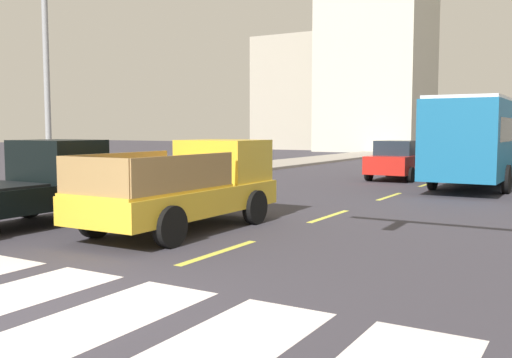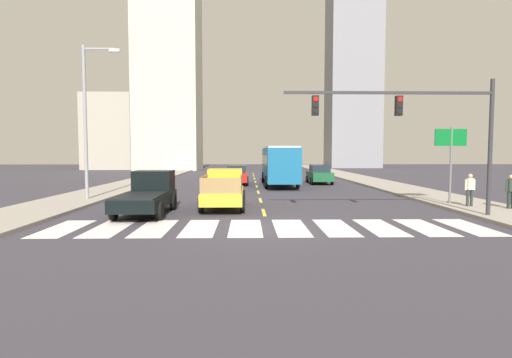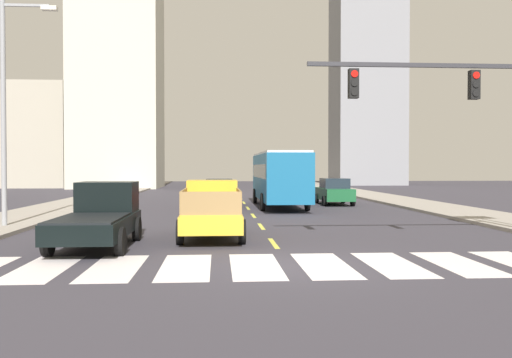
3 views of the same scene
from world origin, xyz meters
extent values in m
plane|color=#37343D|center=(0.00, 0.00, 0.00)|extent=(160.00, 160.00, 0.00)
cube|color=gray|center=(-10.98, 18.00, 0.07)|extent=(3.77, 110.00, 0.15)
cube|color=silver|center=(0.86, 0.00, 0.00)|extent=(1.22, 3.66, 0.01)
cube|color=silver|center=(2.58, 0.00, 0.00)|extent=(1.22, 3.66, 0.01)
cube|color=#D3CE46|center=(0.00, 4.00, 0.00)|extent=(0.16, 2.40, 0.01)
cube|color=#D3CE46|center=(0.00, 9.00, 0.00)|extent=(0.16, 2.40, 0.01)
cube|color=#D3CE46|center=(0.00, 14.00, 0.00)|extent=(0.16, 2.40, 0.01)
cube|color=#D3CE46|center=(0.00, 19.00, 0.00)|extent=(0.16, 2.40, 0.01)
cube|color=#D3CE46|center=(0.00, 24.00, 0.00)|extent=(0.16, 2.40, 0.01)
cube|color=#D3CE46|center=(0.00, 29.00, 0.00)|extent=(0.16, 2.40, 0.01)
cube|color=#D3CE46|center=(0.00, 34.00, 0.00)|extent=(0.16, 2.40, 0.01)
cube|color=#D3CE46|center=(0.00, 39.00, 0.00)|extent=(0.16, 2.40, 0.01)
cube|color=gold|center=(-2.00, 5.44, 0.68)|extent=(1.96, 5.20, 0.56)
cube|color=gold|center=(-2.00, 7.14, 1.46)|extent=(1.84, 1.60, 1.00)
cube|color=#19232D|center=(-2.00, 7.58, 1.64)|extent=(1.72, 0.08, 0.56)
cube|color=gold|center=(-2.00, 4.49, 0.99)|extent=(1.84, 3.30, 0.06)
cylinder|color=black|center=(-2.98, 7.00, 0.40)|extent=(0.22, 0.80, 0.80)
cylinder|color=black|center=(-1.02, 7.00, 0.40)|extent=(0.22, 0.80, 0.80)
cylinder|color=black|center=(-2.98, 3.88, 0.40)|extent=(0.22, 0.80, 0.80)
cylinder|color=black|center=(-1.02, 3.88, 0.40)|extent=(0.22, 0.80, 0.80)
cube|color=olive|center=(-2.90, 4.49, 1.37)|extent=(0.06, 3.17, 0.70)
cube|color=olive|center=(-1.09, 4.49, 1.37)|extent=(0.06, 3.17, 0.70)
cube|color=olive|center=(-2.00, 2.91, 1.37)|extent=(1.80, 0.06, 0.70)
cube|color=black|center=(-5.46, 5.09, 1.46)|extent=(1.84, 1.60, 1.00)
cube|color=#19232D|center=(-5.46, 5.53, 1.64)|extent=(1.72, 0.08, 0.56)
cylinder|color=black|center=(-6.44, 4.95, 0.40)|extent=(0.22, 0.80, 0.80)
cylinder|color=black|center=(-4.48, 4.95, 0.40)|extent=(0.22, 0.80, 0.80)
cube|color=#18608E|center=(1.96, 19.81, 1.85)|extent=(2.50, 10.80, 2.70)
cube|color=#19232D|center=(1.96, 19.81, 2.20)|extent=(2.52, 9.94, 0.80)
cube|color=silver|center=(1.96, 19.81, 3.26)|extent=(2.40, 10.37, 0.12)
cylinder|color=black|center=(0.71, 23.16, 0.50)|extent=(0.22, 1.00, 1.00)
cylinder|color=black|center=(0.71, 16.84, 0.50)|extent=(0.22, 1.00, 1.00)
cylinder|color=black|center=(3.21, 16.84, 0.50)|extent=(0.22, 1.00, 1.00)
cube|color=red|center=(-1.69, 20.68, 0.70)|extent=(1.80, 4.40, 0.76)
cube|color=#1E2833|center=(-1.69, 20.53, 1.40)|extent=(1.58, 2.11, 0.64)
cylinder|color=black|center=(-2.59, 22.04, 0.32)|extent=(0.22, 0.64, 0.64)
cylinder|color=black|center=(-0.79, 22.04, 0.32)|extent=(0.22, 0.64, 0.64)
cylinder|color=black|center=(-2.59, 19.31, 0.32)|extent=(0.22, 0.64, 0.64)
cylinder|color=black|center=(-0.79, 19.31, 0.32)|extent=(0.22, 0.64, 0.64)
cylinder|color=gray|center=(-10.19, 8.75, 4.50)|extent=(0.20, 0.20, 9.00)
cube|color=#A79F8D|center=(-23.35, 54.51, 6.16)|extent=(8.13, 8.20, 12.31)
cube|color=beige|center=(-13.41, 51.99, 14.50)|extent=(9.84, 9.70, 29.00)
camera|label=1|loc=(5.77, -4.46, 2.22)|focal=40.32mm
camera|label=2|loc=(-0.79, -15.57, 2.89)|focal=29.01mm
camera|label=3|loc=(-1.79, -13.55, 2.46)|focal=38.65mm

